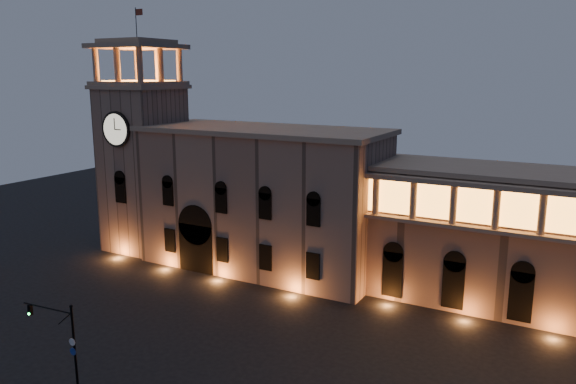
# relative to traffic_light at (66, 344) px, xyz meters

# --- Properties ---
(ground) EXTENTS (160.00, 160.00, 0.00)m
(ground) POSITION_rel_traffic_light_xyz_m (0.43, 9.72, -3.75)
(ground) COLOR black
(ground) RESTS_ON ground
(government_building) EXTENTS (30.80, 12.80, 17.60)m
(government_building) POSITION_rel_traffic_light_xyz_m (-1.65, 31.66, 5.02)
(government_building) COLOR #8A6B5A
(government_building) RESTS_ON ground
(clock_tower) EXTENTS (9.80, 9.80, 32.40)m
(clock_tower) POSITION_rel_traffic_light_xyz_m (-20.07, 30.70, 8.75)
(clock_tower) COLOR #8A6B5A
(clock_tower) RESTS_ON ground
(colonnade_wing) EXTENTS (40.60, 11.50, 14.50)m
(colonnade_wing) POSITION_rel_traffic_light_xyz_m (32.43, 33.65, 3.59)
(colonnade_wing) COLOR #856655
(colonnade_wing) RESTS_ON ground
(traffic_light) EXTENTS (5.19, 0.82, 7.14)m
(traffic_light) POSITION_rel_traffic_light_xyz_m (0.00, 0.00, 0.00)
(traffic_light) COLOR black
(traffic_light) RESTS_ON ground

